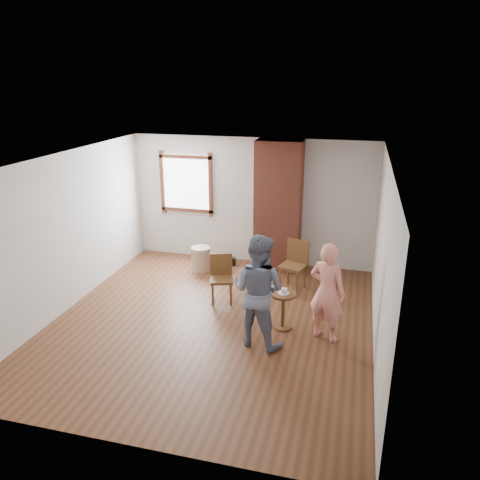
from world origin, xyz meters
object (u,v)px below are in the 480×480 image
Objects in this scene: side_table at (283,305)px; person_pink at (327,292)px; stoneware_crock at (201,259)px; dining_chair_left at (221,275)px; man at (258,291)px; dining_chair_right at (295,262)px.

person_pink is at bearing -12.01° from side_table.
stoneware_crock is 2.74m from side_table.
dining_chair_left is 2.07m from person_pink.
dining_chair_left is 0.55× the size of person_pink.
person_pink is (0.66, -0.14, 0.36)m from side_table.
side_table is at bearing -47.58° from dining_chair_left.
man is at bearing 42.84° from person_pink.
dining_chair_right is 0.60× the size of person_pink.
dining_chair_right is at bearing 91.48° from side_table.
person_pink reaches higher than dining_chair_left.
dining_chair_left reaches higher than side_table.
person_pink reaches higher than side_table.
dining_chair_right is 1.51m from side_table.
dining_chair_left is 1.42m from dining_chair_right.
person_pink is (0.70, -1.65, 0.25)m from dining_chair_right.
dining_chair_left is at bearing -37.41° from man.
dining_chair_left is at bearing -56.25° from stoneware_crock.
stoneware_crock is 3.37m from person_pink.
person_pink is (1.86, -0.84, 0.29)m from dining_chair_left.
dining_chair_right is 2.06m from man.
person_pink is (2.65, -2.02, 0.52)m from stoneware_crock.
person_pink is at bearing -50.15° from dining_chair_right.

